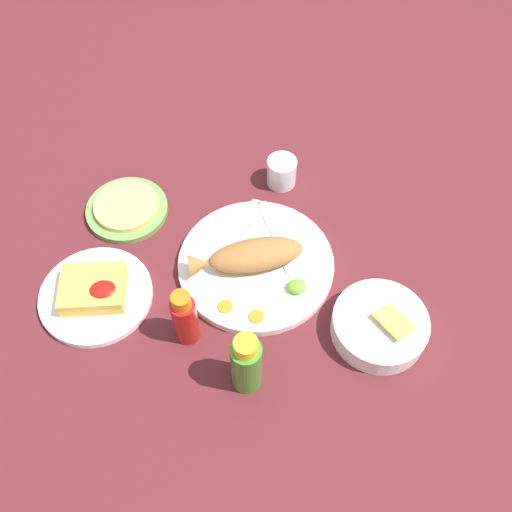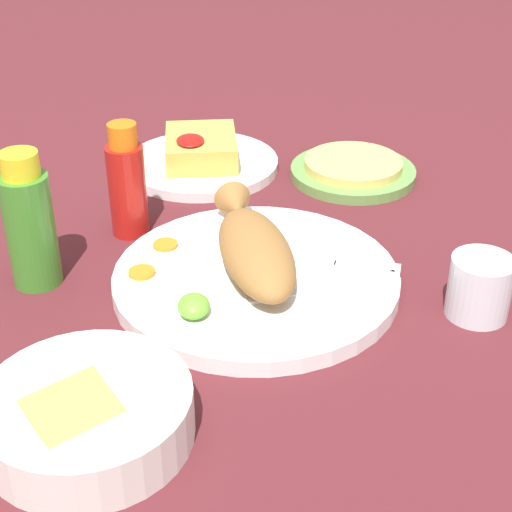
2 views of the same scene
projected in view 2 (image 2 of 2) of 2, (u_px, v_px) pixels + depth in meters
The scene contains 16 objects.
ground_plane at pixel (256, 286), 0.84m from camera, with size 4.00×4.00×0.00m, color #561E23.
main_plate at pixel (256, 279), 0.84m from camera, with size 0.30×0.30×0.02m, color white.
fried_fish at pixel (254, 247), 0.83m from camera, with size 0.23×0.10×0.05m.
fork_near at pixel (327, 263), 0.84m from camera, with size 0.07×0.18×0.00m.
fork_far at pixel (327, 288), 0.80m from camera, with size 0.05×0.18×0.00m.
carrot_slice_near at pixel (165, 245), 0.88m from camera, with size 0.03×0.03×0.00m, color orange.
carrot_slice_mid at pixel (142, 272), 0.83m from camera, with size 0.03×0.03×0.00m, color orange.
lime_wedge_main at pixel (194, 306), 0.76m from camera, with size 0.04×0.03×0.02m, color #6BB233.
hot_sauce_bottle_red at pixel (127, 184), 0.91m from camera, with size 0.04×0.04×0.14m.
hot_sauce_bottle_green at pixel (30, 224), 0.81m from camera, with size 0.05×0.05×0.15m.
salt_cup at pixel (479, 291), 0.78m from camera, with size 0.06×0.06×0.06m.
side_plate_fries at pixel (202, 164), 1.10m from camera, with size 0.21×0.21×0.01m, color white.
fries_pile at pixel (201, 147), 1.08m from camera, with size 0.12×0.10×0.04m.
guacamole_bowl at pixel (87, 412), 0.63m from camera, with size 0.17×0.17×0.06m.
tortilla_plate at pixel (353, 173), 1.07m from camera, with size 0.17×0.17×0.01m, color #6B9E4C.
tortilla_stack at pixel (353, 164), 1.06m from camera, with size 0.13×0.13×0.01m, color #E0C666.
Camera 2 is at (0.70, -0.06, 0.46)m, focal length 55.00 mm.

